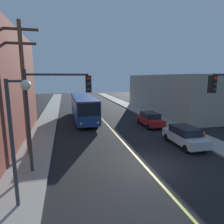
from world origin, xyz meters
TOP-DOWN VIEW (x-y plane):
  - ground_plane at (0.00, 0.00)m, footprint 120.00×120.00m
  - sidewalk_left at (-7.25, 10.00)m, footprint 2.50×90.00m
  - sidewalk_right at (7.25, 10.00)m, footprint 2.50×90.00m
  - lane_stripe_center at (0.00, 15.00)m, footprint 0.16×60.00m
  - building_right_warehouse at (14.50, 17.51)m, footprint 12.00×20.45m
  - city_bus at (-2.53, 14.90)m, footprint 2.68×12.18m
  - parked_car_silver at (4.79, 2.85)m, footprint 1.90×4.44m
  - parked_car_red at (4.77, 9.57)m, footprint 1.86×4.42m
  - utility_pole_near at (-7.57, 3.74)m, footprint 2.40×0.28m
  - traffic_signal_left_corner at (-5.41, 0.82)m, footprint 3.75×0.48m
  - street_lamp_left at (-6.83, -2.36)m, footprint 0.98×0.40m
  - fire_hydrant at (6.85, 3.09)m, footprint 0.44×0.26m

SIDE VIEW (x-z plane):
  - ground_plane at x=0.00m, z-range 0.00..0.00m
  - lane_stripe_center at x=0.00m, z-range 0.00..0.01m
  - sidewalk_left at x=-7.25m, z-range 0.00..0.15m
  - sidewalk_right at x=7.25m, z-range 0.00..0.15m
  - fire_hydrant at x=6.85m, z-range 0.16..1.00m
  - parked_car_silver at x=4.79m, z-range 0.03..1.65m
  - parked_car_red at x=4.77m, z-range 0.03..1.65m
  - city_bus at x=-2.53m, z-range 0.22..3.42m
  - building_right_warehouse at x=14.50m, z-range 0.00..6.05m
  - street_lamp_left at x=-6.83m, z-range 0.99..6.49m
  - traffic_signal_left_corner at x=-5.41m, z-range 1.30..7.30m
  - utility_pole_near at x=-7.57m, z-range 0.64..9.91m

